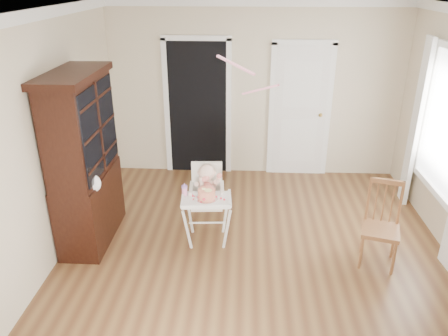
# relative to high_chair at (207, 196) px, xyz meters

# --- Properties ---
(floor) EXTENTS (5.00, 5.00, 0.00)m
(floor) POSITION_rel_high_chair_xyz_m (0.57, -0.40, -0.61)
(floor) COLOR #52321C
(floor) RESTS_ON ground
(ceiling) EXTENTS (5.00, 5.00, 0.00)m
(ceiling) POSITION_rel_high_chair_xyz_m (0.57, -0.40, 2.09)
(ceiling) COLOR white
(ceiling) RESTS_ON wall_back
(wall_back) EXTENTS (4.50, 0.00, 4.50)m
(wall_back) POSITION_rel_high_chair_xyz_m (0.57, 2.10, 0.74)
(wall_back) COLOR beige
(wall_back) RESTS_ON floor
(wall_left) EXTENTS (0.00, 5.00, 5.00)m
(wall_left) POSITION_rel_high_chair_xyz_m (-1.68, -0.40, 0.74)
(wall_left) COLOR beige
(wall_left) RESTS_ON floor
(crown_molding) EXTENTS (4.50, 5.00, 0.12)m
(crown_molding) POSITION_rel_high_chair_xyz_m (0.57, -0.40, 2.03)
(crown_molding) COLOR white
(crown_molding) RESTS_ON ceiling
(doorway) EXTENTS (1.06, 0.05, 2.22)m
(doorway) POSITION_rel_high_chair_xyz_m (-0.33, 2.09, 0.50)
(doorway) COLOR black
(doorway) RESTS_ON wall_back
(closet_door) EXTENTS (0.96, 0.09, 2.13)m
(closet_door) POSITION_rel_high_chair_xyz_m (1.28, 2.08, 0.41)
(closet_door) COLOR white
(closet_door) RESTS_ON wall_back
(window_right) EXTENTS (0.13, 1.84, 2.30)m
(window_right) POSITION_rel_high_chair_xyz_m (2.75, 0.40, 0.67)
(window_right) COLOR white
(window_right) RESTS_ON wall_right
(high_chair) EXTENTS (0.61, 0.74, 0.99)m
(high_chair) POSITION_rel_high_chair_xyz_m (0.00, 0.00, 0.00)
(high_chair) COLOR white
(high_chair) RESTS_ON floor
(baby) EXTENTS (0.30, 0.23, 0.45)m
(baby) POSITION_rel_high_chair_xyz_m (-0.00, 0.02, 0.15)
(baby) COLOR beige
(baby) RESTS_ON high_chair
(cake) EXTENTS (0.25, 0.25, 0.12)m
(cake) POSITION_rel_high_chair_xyz_m (0.02, -0.22, 0.13)
(cake) COLOR silver
(cake) RESTS_ON high_chair
(sippy_cup) EXTENTS (0.07, 0.07, 0.16)m
(sippy_cup) POSITION_rel_high_chair_xyz_m (-0.24, -0.15, 0.14)
(sippy_cup) COLOR pink
(sippy_cup) RESTS_ON high_chair
(china_cabinet) EXTENTS (0.54, 1.22, 2.06)m
(china_cabinet) POSITION_rel_high_chair_xyz_m (-1.41, -0.00, 0.42)
(china_cabinet) COLOR black
(china_cabinet) RESTS_ON floor
(dining_chair) EXTENTS (0.49, 0.49, 0.97)m
(dining_chair) POSITION_rel_high_chair_xyz_m (1.95, -0.33, -0.16)
(dining_chair) COLOR brown
(dining_chair) RESTS_ON floor
(streamer) EXTENTS (0.41, 0.32, 0.15)m
(streamer) POSITION_rel_high_chair_xyz_m (0.32, -0.10, 1.55)
(streamer) COLOR pink
(streamer) RESTS_ON ceiling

